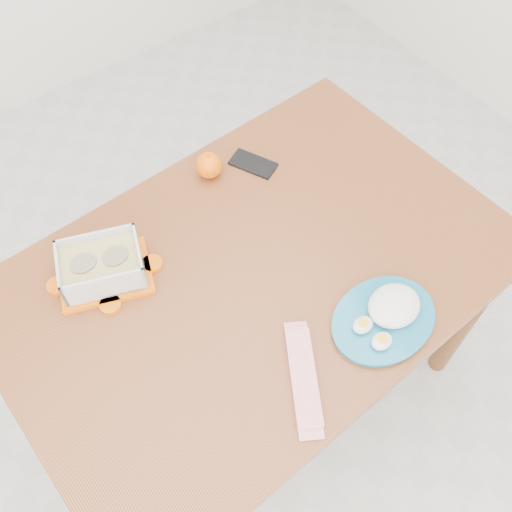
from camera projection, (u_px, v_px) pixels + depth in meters
ground at (244, 368)px, 2.02m from camera, size 3.50×3.50×0.00m
dining_table at (256, 290)px, 1.44m from camera, size 1.25×0.87×0.75m
food_container at (102, 266)px, 1.31m from camera, size 0.26×0.23×0.09m
orange_fruit at (209, 165)px, 1.50m from camera, size 0.07×0.07×0.07m
rice_plate at (387, 314)px, 1.27m from camera, size 0.26×0.26×0.07m
candy_bar at (303, 377)px, 1.20m from camera, size 0.16×0.21×0.02m
smartphone at (253, 164)px, 1.55m from camera, size 0.11×0.14×0.01m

